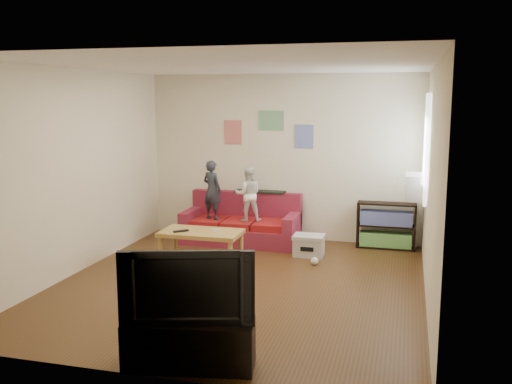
% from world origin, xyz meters
% --- Properties ---
extents(room_shell, '(4.52, 5.02, 2.72)m').
position_xyz_m(room_shell, '(0.00, 0.00, 1.35)').
color(room_shell, '#513116').
rests_on(room_shell, ground).
extents(sofa, '(1.85, 0.85, 0.81)m').
position_xyz_m(sofa, '(-0.57, 2.06, 0.27)').
color(sofa, maroon).
rests_on(sofa, ground).
extents(child_a, '(0.41, 0.34, 0.95)m').
position_xyz_m(child_a, '(-1.02, 1.90, 0.86)').
color(child_a, '#272B35').
rests_on(child_a, sofa).
extents(child_b, '(0.50, 0.44, 0.86)m').
position_xyz_m(child_b, '(-0.42, 1.90, 0.82)').
color(child_b, white).
rests_on(child_b, sofa).
extents(coffee_table, '(1.11, 0.61, 0.50)m').
position_xyz_m(coffee_table, '(-0.74, 0.62, 0.43)').
color(coffee_table, '#B98F44').
rests_on(coffee_table, ground).
extents(remote, '(0.19, 0.19, 0.02)m').
position_xyz_m(remote, '(-0.99, 0.50, 0.51)').
color(remote, black).
rests_on(remote, coffee_table).
extents(game_controller, '(0.14, 0.09, 0.03)m').
position_xyz_m(game_controller, '(-0.54, 0.67, 0.51)').
color(game_controller, silver).
rests_on(game_controller, coffee_table).
extents(bookshelf, '(0.90, 0.27, 0.72)m').
position_xyz_m(bookshelf, '(1.70, 2.28, 0.32)').
color(bookshelf, black).
rests_on(bookshelf, ground).
extents(window, '(0.04, 1.08, 1.48)m').
position_xyz_m(window, '(2.22, 1.65, 1.64)').
color(window, white).
rests_on(window, room_shell).
extents(ac_unit, '(0.28, 0.55, 0.35)m').
position_xyz_m(ac_unit, '(2.10, 1.65, 1.08)').
color(ac_unit, '#B7B2A3').
rests_on(ac_unit, window).
extents(artwork_left, '(0.30, 0.01, 0.40)m').
position_xyz_m(artwork_left, '(-0.85, 2.48, 1.75)').
color(artwork_left, '#D87266').
rests_on(artwork_left, room_shell).
extents(artwork_center, '(0.42, 0.01, 0.32)m').
position_xyz_m(artwork_center, '(-0.20, 2.48, 1.95)').
color(artwork_center, '#72B27F').
rests_on(artwork_center, room_shell).
extents(artwork_right, '(0.30, 0.01, 0.38)m').
position_xyz_m(artwork_right, '(0.35, 2.48, 1.70)').
color(artwork_right, '#727FCC').
rests_on(artwork_right, room_shell).
extents(file_box, '(0.46, 0.35, 0.31)m').
position_xyz_m(file_box, '(0.62, 1.53, 0.16)').
color(file_box, beige).
rests_on(file_box, ground).
extents(tv_stand, '(1.18, 0.57, 0.42)m').
position_xyz_m(tv_stand, '(0.22, -2.25, 0.21)').
color(tv_stand, black).
rests_on(tv_stand, ground).
extents(television, '(1.13, 0.47, 0.66)m').
position_xyz_m(television, '(0.22, -2.25, 0.75)').
color(television, black).
rests_on(television, tv_stand).
extents(tissue, '(0.14, 0.14, 0.11)m').
position_xyz_m(tissue, '(0.78, 1.08, 0.05)').
color(tissue, white).
rests_on(tissue, ground).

